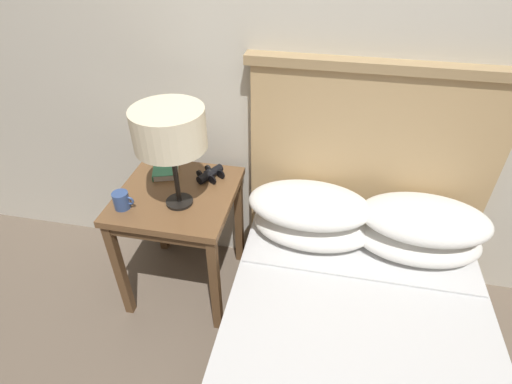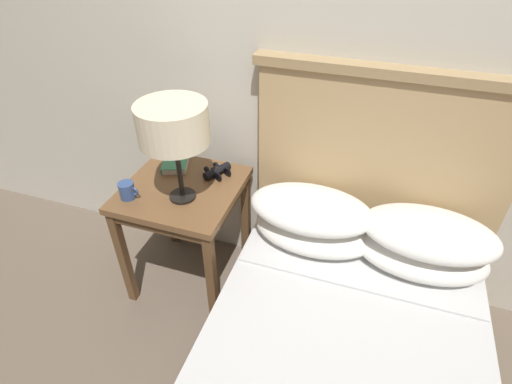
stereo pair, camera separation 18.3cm
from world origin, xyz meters
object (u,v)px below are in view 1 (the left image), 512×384
object	(u,v)px
nightstand	(178,206)
coffee_mug	(122,200)
bed	(354,372)
book_on_nightstand	(166,169)
table_lamp	(169,130)
binoculars_pair	(210,174)

from	to	relation	value
nightstand	coffee_mug	distance (m)	0.29
bed	book_on_nightstand	bearing A→B (deg)	145.42
nightstand	coffee_mug	world-z (taller)	coffee_mug
nightstand	bed	distance (m)	1.12
nightstand	bed	xyz separation A→B (m)	(0.93, -0.56, -0.29)
table_lamp	coffee_mug	xyz separation A→B (m)	(-0.25, -0.09, -0.35)
book_on_nightstand	binoculars_pair	world-z (taller)	binoculars_pair
bed	binoculars_pair	distance (m)	1.15
nightstand	coffee_mug	xyz separation A→B (m)	(-0.20, -0.16, 0.13)
table_lamp	binoculars_pair	xyz separation A→B (m)	(0.09, 0.24, -0.37)
binoculars_pair	table_lamp	bearing A→B (deg)	-109.85
book_on_nightstand	coffee_mug	size ratio (longest dim) A/B	2.12
coffee_mug	table_lamp	bearing A→B (deg)	19.21
bed	coffee_mug	bearing A→B (deg)	160.90
binoculars_pair	coffee_mug	size ratio (longest dim) A/B	1.57
book_on_nightstand	bed	bearing A→B (deg)	-34.58
nightstand	book_on_nightstand	xyz separation A→B (m)	(-0.12, 0.17, 0.11)
table_lamp	coffee_mug	world-z (taller)	table_lamp
coffee_mug	binoculars_pair	bearing A→B (deg)	43.87
nightstand	book_on_nightstand	size ratio (longest dim) A/B	3.10
table_lamp	nightstand	bearing A→B (deg)	121.66
binoculars_pair	coffee_mug	world-z (taller)	coffee_mug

